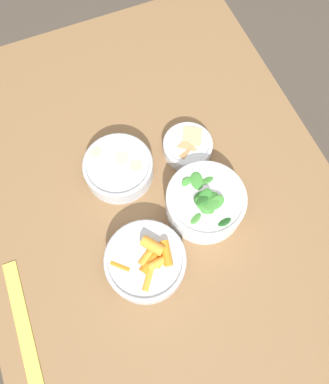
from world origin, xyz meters
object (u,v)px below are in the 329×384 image
at_px(bowl_greens, 206,202).
at_px(bowl_beans_hotdog, 119,168).
at_px(ruler, 26,340).
at_px(bowl_carrots, 146,261).
at_px(bowl_cookies, 188,146).

xyz_separation_m(bowl_greens, bowl_beans_hotdog, (0.16, 0.15, -0.01)).
bearing_deg(ruler, bowl_carrots, -79.58).
height_order(bowl_carrots, ruler, bowl_carrots).
height_order(bowl_carrots, bowl_beans_hotdog, bowl_carrots).
height_order(bowl_carrots, bowl_greens, bowl_greens).
distance_m(bowl_carrots, bowl_cookies, 0.29).
xyz_separation_m(bowl_carrots, bowl_greens, (0.07, -0.17, 0.01)).
xyz_separation_m(bowl_greens, bowl_cookies, (0.15, -0.02, -0.02)).
xyz_separation_m(bowl_greens, ruler, (-0.12, 0.44, -0.04)).
bearing_deg(bowl_cookies, bowl_greens, 170.94).
relative_size(bowl_beans_hotdog, ruler, 0.48).
bearing_deg(bowl_beans_hotdog, bowl_carrots, 174.98).
relative_size(bowl_beans_hotdog, bowl_cookies, 1.35).
bearing_deg(bowl_carrots, ruler, 100.42).
relative_size(bowl_greens, bowl_cookies, 1.47).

